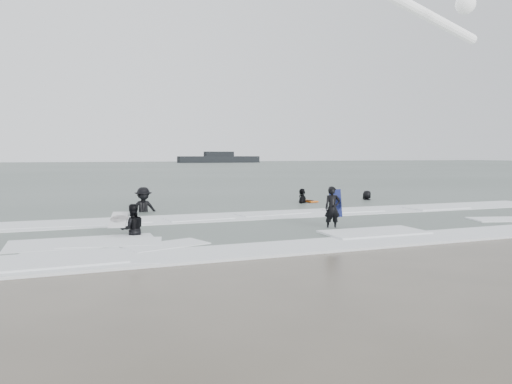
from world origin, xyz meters
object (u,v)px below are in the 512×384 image
object	(u,v)px
surfer_wading	(133,237)
surfer_right_near	(302,204)
surfer_right_far	(367,201)
vessel_horizon	(219,159)
surfer_centre	(332,229)
surfer_breaker	(144,213)

from	to	relation	value
surfer_wading	surfer_right_near	size ratio (longest dim) A/B	0.81
surfer_wading	surfer_right_near	distance (m)	11.89
surfer_right_far	vessel_horizon	xyz separation A→B (m)	(26.95, 120.89, 1.24)
surfer_centre	surfer_wading	size ratio (longest dim) A/B	0.94
surfer_centre	surfer_right_far	size ratio (longest dim) A/B	0.86
surfer_breaker	surfer_right_near	xyz separation A→B (m)	(8.15, 1.26, 0.00)
surfer_right_near	vessel_horizon	xyz separation A→B (m)	(30.98, 121.15, 1.24)
surfer_centre	vessel_horizon	xyz separation A→B (m)	(33.83, 129.34, 1.24)
surfer_wading	surfer_right_near	xyz separation A→B (m)	(9.33, 7.37, 0.00)
surfer_breaker	surfer_right_near	size ratio (longest dim) A/B	1.02
surfer_breaker	surfer_right_far	distance (m)	12.27
surfer_wading	vessel_horizon	size ratio (longest dim) A/B	0.06
surfer_wading	surfer_breaker	bearing A→B (deg)	-104.16
surfer_wading	surfer_right_far	distance (m)	15.38
surfer_right_near	vessel_horizon	bearing A→B (deg)	-155.69
surfer_right_near	surfer_right_far	distance (m)	4.03
surfer_centre	surfer_breaker	world-z (taller)	surfer_breaker
surfer_right_near	vessel_horizon	distance (m)	125.05
surfer_right_far	surfer_right_near	bearing A→B (deg)	-22.97
surfer_centre	vessel_horizon	distance (m)	133.70
surfer_centre	surfer_right_near	size ratio (longest dim) A/B	0.76
surfer_wading	surfer_right_far	world-z (taller)	surfer_right_far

